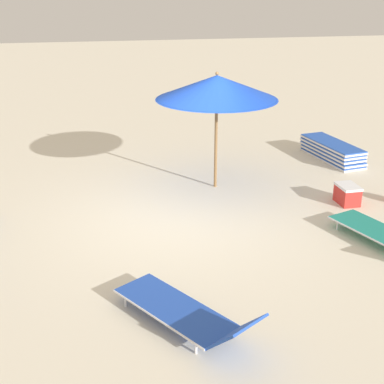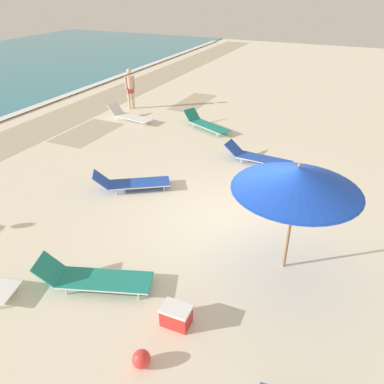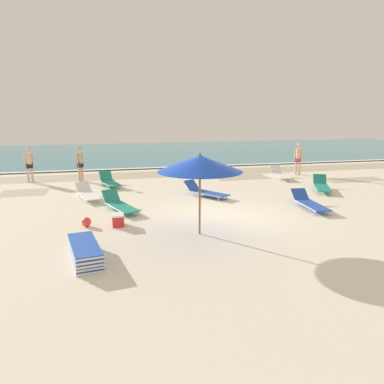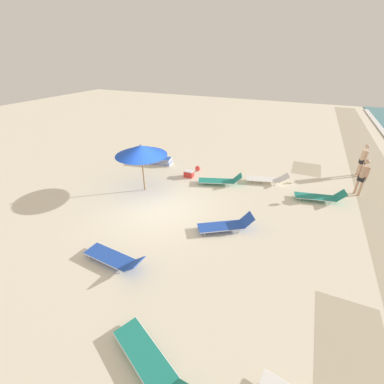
{
  "view_description": "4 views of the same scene",
  "coord_description": "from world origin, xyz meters",
  "px_view_note": "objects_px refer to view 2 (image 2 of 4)",
  "views": [
    {
      "loc": [
        1.54,
        8.69,
        3.95
      ],
      "look_at": [
        -0.01,
        1.03,
        0.84
      ],
      "focal_mm": 50.0,
      "sensor_mm": 36.0,
      "label": 1
    },
    {
      "loc": [
        -7.15,
        -1.97,
        5.16
      ],
      "look_at": [
        -0.57,
        0.99,
        1.03
      ],
      "focal_mm": 35.0,
      "sensor_mm": 36.0,
      "label": 2
    },
    {
      "loc": [
        -3.59,
        -11.15,
        3.44
      ],
      "look_at": [
        -0.58,
        1.21,
        0.69
      ],
      "focal_mm": 35.0,
      "sensor_mm": 36.0,
      "label": 3
    },
    {
      "loc": [
        8.27,
        5.33,
        5.98
      ],
      "look_at": [
        -0.51,
        1.47,
        0.7
      ],
      "focal_mm": 24.0,
      "sensor_mm": 36.0,
      "label": 4
    }
  ],
  "objects_px": {
    "sun_lounger_under_umbrella": "(130,116)",
    "sun_lounger_mid_beach_pair_b": "(94,278)",
    "beachgoer_strolling_adult": "(130,86)",
    "sun_lounger_beside_umbrella": "(257,157)",
    "beach_ball": "(141,359)",
    "sun_lounger_mid_beach_pair_a": "(206,124)",
    "cooler_box": "(176,315)",
    "beach_umbrella": "(297,179)",
    "sun_lounger_near_water_left": "(131,182)"
  },
  "relations": [
    {
      "from": "sun_lounger_mid_beach_pair_a",
      "to": "sun_lounger_beside_umbrella",
      "type": "bearing_deg",
      "value": -103.66
    },
    {
      "from": "beach_umbrella",
      "to": "sun_lounger_beside_umbrella",
      "type": "bearing_deg",
      "value": 21.96
    },
    {
      "from": "sun_lounger_beside_umbrella",
      "to": "sun_lounger_mid_beach_pair_b",
      "type": "distance_m",
      "value": 6.82
    },
    {
      "from": "sun_lounger_beside_umbrella",
      "to": "beach_ball",
      "type": "bearing_deg",
      "value": -172.43
    },
    {
      "from": "beach_umbrella",
      "to": "sun_lounger_near_water_left",
      "type": "distance_m",
      "value": 5.16
    },
    {
      "from": "sun_lounger_near_water_left",
      "to": "sun_lounger_mid_beach_pair_b",
      "type": "bearing_deg",
      "value": 168.94
    },
    {
      "from": "sun_lounger_near_water_left",
      "to": "beach_umbrella",
      "type": "bearing_deg",
      "value": -140.43
    },
    {
      "from": "sun_lounger_under_umbrella",
      "to": "sun_lounger_near_water_left",
      "type": "distance_m",
      "value": 5.88
    },
    {
      "from": "beachgoer_strolling_adult",
      "to": "sun_lounger_mid_beach_pair_b",
      "type": "bearing_deg",
      "value": 68.23
    },
    {
      "from": "beachgoer_strolling_adult",
      "to": "cooler_box",
      "type": "bearing_deg",
      "value": 75.27
    },
    {
      "from": "sun_lounger_beside_umbrella",
      "to": "sun_lounger_mid_beach_pair_b",
      "type": "height_order",
      "value": "sun_lounger_mid_beach_pair_b"
    },
    {
      "from": "sun_lounger_beside_umbrella",
      "to": "cooler_box",
      "type": "distance_m",
      "value": 6.86
    },
    {
      "from": "sun_lounger_beside_umbrella",
      "to": "beach_ball",
      "type": "height_order",
      "value": "sun_lounger_beside_umbrella"
    },
    {
      "from": "sun_lounger_mid_beach_pair_a",
      "to": "sun_lounger_mid_beach_pair_b",
      "type": "bearing_deg",
      "value": -145.64
    },
    {
      "from": "beach_ball",
      "to": "beachgoer_strolling_adult",
      "type": "bearing_deg",
      "value": 32.85
    },
    {
      "from": "sun_lounger_under_umbrella",
      "to": "beach_ball",
      "type": "xyz_separation_m",
      "value": [
        -9.59,
        -6.3,
        -0.08
      ]
    },
    {
      "from": "sun_lounger_near_water_left",
      "to": "cooler_box",
      "type": "xyz_separation_m",
      "value": [
        -3.72,
        -3.23,
        -0.03
      ]
    },
    {
      "from": "sun_lounger_mid_beach_pair_a",
      "to": "sun_lounger_under_umbrella",
      "type": "bearing_deg",
      "value": 122.68
    },
    {
      "from": "sun_lounger_under_umbrella",
      "to": "beachgoer_strolling_adult",
      "type": "bearing_deg",
      "value": 38.27
    },
    {
      "from": "beach_ball",
      "to": "sun_lounger_under_umbrella",
      "type": "bearing_deg",
      "value": 33.3
    },
    {
      "from": "sun_lounger_near_water_left",
      "to": "beach_ball",
      "type": "height_order",
      "value": "sun_lounger_near_water_left"
    },
    {
      "from": "beach_ball",
      "to": "beach_umbrella",
      "type": "bearing_deg",
      "value": -25.17
    },
    {
      "from": "sun_lounger_mid_beach_pair_a",
      "to": "beach_ball",
      "type": "relative_size",
      "value": 7.73
    },
    {
      "from": "sun_lounger_mid_beach_pair_b",
      "to": "beachgoer_strolling_adult",
      "type": "bearing_deg",
      "value": 9.57
    },
    {
      "from": "beach_umbrella",
      "to": "beachgoer_strolling_adult",
      "type": "xyz_separation_m",
      "value": [
        7.93,
        8.66,
        -1.03
      ]
    },
    {
      "from": "sun_lounger_beside_umbrella",
      "to": "sun_lounger_mid_beach_pair_a",
      "type": "height_order",
      "value": "sun_lounger_mid_beach_pair_a"
    },
    {
      "from": "beach_umbrella",
      "to": "beachgoer_strolling_adult",
      "type": "relative_size",
      "value": 1.35
    },
    {
      "from": "sun_lounger_mid_beach_pair_b",
      "to": "cooler_box",
      "type": "relative_size",
      "value": 4.44
    },
    {
      "from": "sun_lounger_under_umbrella",
      "to": "sun_lounger_beside_umbrella",
      "type": "bearing_deg",
      "value": -98.55
    },
    {
      "from": "sun_lounger_under_umbrella",
      "to": "sun_lounger_mid_beach_pair_b",
      "type": "bearing_deg",
      "value": -143.2
    },
    {
      "from": "sun_lounger_beside_umbrella",
      "to": "beachgoer_strolling_adult",
      "type": "height_order",
      "value": "beachgoer_strolling_adult"
    },
    {
      "from": "sun_lounger_beside_umbrella",
      "to": "sun_lounger_under_umbrella",
      "type": "bearing_deg",
      "value": 77.92
    },
    {
      "from": "beachgoer_strolling_adult",
      "to": "cooler_box",
      "type": "xyz_separation_m",
      "value": [
        -10.16,
        -7.29,
        -0.81
      ]
    },
    {
      "from": "sun_lounger_under_umbrella",
      "to": "beach_ball",
      "type": "relative_size",
      "value": 7.19
    },
    {
      "from": "beach_umbrella",
      "to": "sun_lounger_mid_beach_pair_b",
      "type": "relative_size",
      "value": 1.06
    },
    {
      "from": "sun_lounger_mid_beach_pair_a",
      "to": "sun_lounger_mid_beach_pair_b",
      "type": "distance_m",
      "value": 9.0
    },
    {
      "from": "beach_umbrella",
      "to": "sun_lounger_mid_beach_pair_a",
      "type": "height_order",
      "value": "beach_umbrella"
    },
    {
      "from": "sun_lounger_mid_beach_pair_a",
      "to": "cooler_box",
      "type": "xyz_separation_m",
      "value": [
        -9.05,
        -3.18,
        -0.03
      ]
    },
    {
      "from": "beachgoer_strolling_adult",
      "to": "cooler_box",
      "type": "height_order",
      "value": "beachgoer_strolling_adult"
    },
    {
      "from": "beach_umbrella",
      "to": "cooler_box",
      "type": "relative_size",
      "value": 4.71
    },
    {
      "from": "sun_lounger_mid_beach_pair_a",
      "to": "cooler_box",
      "type": "bearing_deg",
      "value": -134.91
    },
    {
      "from": "sun_lounger_beside_umbrella",
      "to": "sun_lounger_near_water_left",
      "type": "distance_m",
      "value": 4.16
    },
    {
      "from": "beach_umbrella",
      "to": "sun_lounger_beside_umbrella",
      "type": "height_order",
      "value": "beach_umbrella"
    },
    {
      "from": "sun_lounger_mid_beach_pair_a",
      "to": "sun_lounger_near_water_left",
      "type": "bearing_deg",
      "value": -154.86
    },
    {
      "from": "sun_lounger_mid_beach_pair_a",
      "to": "beachgoer_strolling_adult",
      "type": "distance_m",
      "value": 4.34
    },
    {
      "from": "beach_umbrella",
      "to": "sun_lounger_near_water_left",
      "type": "bearing_deg",
      "value": 72.12
    },
    {
      "from": "sun_lounger_under_umbrella",
      "to": "beach_ball",
      "type": "distance_m",
      "value": 11.48
    },
    {
      "from": "sun_lounger_under_umbrella",
      "to": "cooler_box",
      "type": "relative_size",
      "value": 4.11
    },
    {
      "from": "beach_umbrella",
      "to": "sun_lounger_beside_umbrella",
      "type": "distance_m",
      "value": 5.29
    },
    {
      "from": "sun_lounger_mid_beach_pair_a",
      "to": "beach_ball",
      "type": "bearing_deg",
      "value": -137.27
    }
  ]
}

